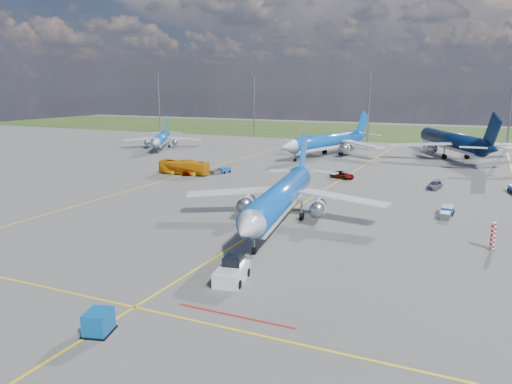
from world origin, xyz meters
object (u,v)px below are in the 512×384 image
at_px(service_car_c, 435,185).
at_px(baggage_tug_c, 221,171).
at_px(bg_jet_nnw, 327,156).
at_px(main_airliner, 280,223).
at_px(service_car_b, 342,175).
at_px(bg_jet_n, 450,157).
at_px(apron_bus, 184,167).
at_px(baggage_tug_w, 446,212).
at_px(service_car_a, 186,171).
at_px(pushback_tug, 232,272).
at_px(uld_container, 99,322).
at_px(warning_post, 493,236).
at_px(bg_jet_nw, 161,149).

distance_m(service_car_c, baggage_tug_c, 41.05).
relative_size(bg_jet_nnw, main_airliner, 1.06).
bearing_deg(service_car_c, service_car_b, -178.78).
distance_m(service_car_b, baggage_tug_c, 24.29).
relative_size(bg_jet_n, apron_bus, 4.33).
distance_m(bg_jet_nnw, baggage_tug_w, 61.16).
xyz_separation_m(main_airliner, baggage_tug_w, (19.21, 12.95, 0.55)).
height_order(bg_jet_nnw, baggage_tug_c, bg_jet_nnw).
bearing_deg(service_car_a, main_airliner, -72.42).
bearing_deg(service_car_c, pushback_tug, -92.36).
height_order(bg_jet_n, service_car_b, bg_jet_n).
height_order(bg_jet_nnw, pushback_tug, bg_jet_nnw).
distance_m(uld_container, service_car_b, 67.61).
bearing_deg(baggage_tug_w, apron_bus, 167.36).
height_order(bg_jet_n, baggage_tug_c, bg_jet_n).
bearing_deg(main_airliner, baggage_tug_w, 24.43).
distance_m(service_car_b, service_car_c, 17.47).
height_order(uld_container, service_car_c, uld_container).
xyz_separation_m(bg_jet_n, service_car_a, (-46.38, -49.22, 0.70)).
bearing_deg(bg_jet_n, warning_post, 70.44).
distance_m(bg_jet_n, main_airliner, 76.82).
bearing_deg(service_car_b, apron_bus, 130.16).
xyz_separation_m(main_airliner, baggage_tug_c, (-25.12, 30.12, 0.51)).
bearing_deg(bg_jet_n, uld_container, 54.80).
xyz_separation_m(warning_post, pushback_tug, (-21.49, -19.72, -0.64)).
xyz_separation_m(warning_post, uld_container, (-25.62, -32.46, -0.67)).
bearing_deg(service_car_a, service_car_b, -15.40).
xyz_separation_m(bg_jet_n, service_car_b, (-16.85, -40.26, 0.69)).
xyz_separation_m(uld_container, baggage_tug_w, (20.00, 45.59, -0.28)).
bearing_deg(pushback_tug, service_car_b, 83.91).
relative_size(bg_jet_n, baggage_tug_c, 9.12).
bearing_deg(bg_jet_nnw, main_airliner, -61.86).
xyz_separation_m(service_car_a, service_car_b, (29.53, 8.97, -0.01)).
bearing_deg(bg_jet_nnw, apron_bus, -98.37).
bearing_deg(bg_jet_nnw, bg_jet_n, 36.48).
bearing_deg(main_airliner, bg_jet_nw, 125.95).
xyz_separation_m(service_car_b, service_car_c, (17.20, -3.04, -0.03)).
xyz_separation_m(bg_jet_nw, bg_jet_n, (76.24, 15.60, 0.00)).
height_order(pushback_tug, uld_container, pushback_tug).
xyz_separation_m(bg_jet_n, baggage_tug_w, (3.67, -62.28, 0.55)).
bearing_deg(service_car_a, bg_jet_nnw, 33.38).
relative_size(uld_container, baggage_tug_w, 0.39).
height_order(warning_post, bg_jet_nnw, bg_jet_nnw).
distance_m(warning_post, service_car_b, 43.81).
height_order(main_airliner, uld_container, main_airliner).
bearing_deg(baggage_tug_w, bg_jet_n, 95.13).
height_order(service_car_c, baggage_tug_w, service_car_c).
relative_size(bg_jet_nw, apron_bus, 3.05).
xyz_separation_m(warning_post, service_car_b, (-26.15, 35.15, -0.81)).
relative_size(main_airliner, pushback_tug, 5.95).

